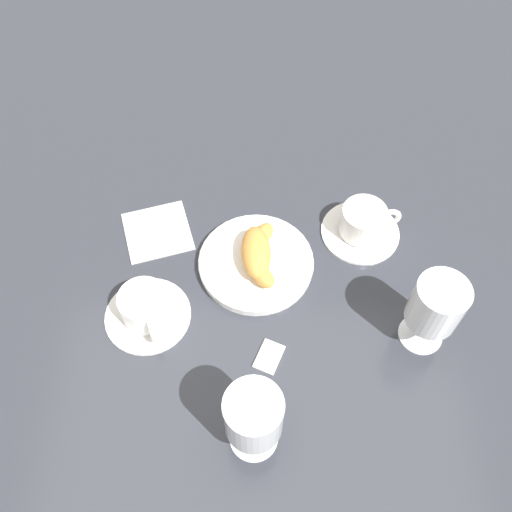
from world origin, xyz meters
TOP-DOWN VIEW (x-y plane):
  - ground_plane at (0.00, 0.00)m, footprint 2.20×2.20m
  - pastry_plate at (0.01, -0.01)m, footprint 0.19×0.19m
  - croissant_large at (0.01, -0.01)m, footprint 0.14×0.07m
  - coffee_cup_near at (-0.06, 0.17)m, footprint 0.14×0.14m
  - coffee_cup_far at (0.11, -0.18)m, footprint 0.14×0.14m
  - juice_glass_left at (0.13, 0.24)m, footprint 0.08×0.08m
  - juice_glass_right at (0.29, -0.01)m, footprint 0.08×0.08m
  - sugar_packet at (0.17, 0.01)m, footprint 0.06×0.05m
  - folded_napkin at (-0.06, -0.18)m, footprint 0.14×0.14m

SIDE VIEW (x-z plane):
  - ground_plane at x=0.00m, z-range 0.00..0.00m
  - folded_napkin at x=-0.06m, z-range 0.00..0.01m
  - sugar_packet at x=0.17m, z-range 0.00..0.01m
  - pastry_plate at x=0.01m, z-range 0.00..0.02m
  - coffee_cup_near at x=-0.06m, z-range 0.00..0.06m
  - coffee_cup_far at x=0.11m, z-range 0.00..0.06m
  - croissant_large at x=0.01m, z-range 0.02..0.06m
  - juice_glass_right at x=0.29m, z-range 0.02..0.16m
  - juice_glass_left at x=0.13m, z-range 0.02..0.16m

